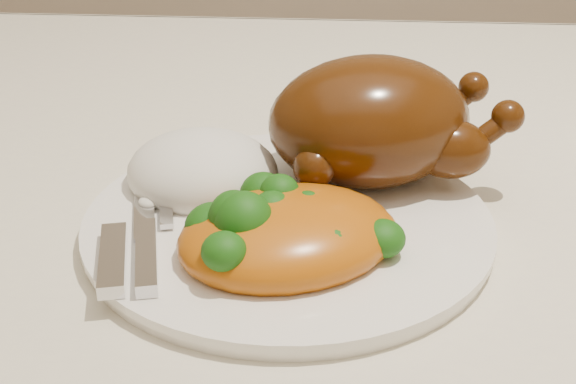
{
  "coord_description": "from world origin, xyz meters",
  "views": [
    {
      "loc": [
        -0.05,
        -0.52,
        1.06
      ],
      "look_at": [
        -0.08,
        -0.03,
        0.8
      ],
      "focal_mm": 50.0,
      "sensor_mm": 36.0,
      "label": 1
    }
  ],
  "objects": [
    {
      "name": "tablecloth",
      "position": [
        0.0,
        0.0,
        0.74
      ],
      "size": [
        1.73,
        1.03,
        0.18
      ],
      "color": "beige",
      "rests_on": "dining_table"
    },
    {
      "name": "rice_mound",
      "position": [
        -0.15,
        0.01,
        0.79
      ],
      "size": [
        0.13,
        0.12,
        0.06
      ],
      "rotation": [
        0.0,
        0.0,
        -0.17
      ],
      "color": "white",
      "rests_on": "dinner_plate"
    },
    {
      "name": "dinner_plate",
      "position": [
        -0.08,
        -0.03,
        0.77
      ],
      "size": [
        0.37,
        0.37,
        0.01
      ],
      "primitive_type": "cylinder",
      "rotation": [
        0.0,
        0.0,
        -0.43
      ],
      "color": "white",
      "rests_on": "tablecloth"
    },
    {
      "name": "dining_table",
      "position": [
        0.0,
        0.0,
        0.67
      ],
      "size": [
        1.6,
        0.9,
        0.76
      ],
      "color": "brown",
      "rests_on": "floor"
    },
    {
      "name": "cutlery",
      "position": [
        -0.18,
        -0.08,
        0.79
      ],
      "size": [
        0.06,
        0.18,
        0.01
      ],
      "rotation": [
        0.0,
        0.0,
        0.23
      ],
      "color": "silver",
      "rests_on": "dinner_plate"
    },
    {
      "name": "mac_and_cheese",
      "position": [
        -0.08,
        -0.08,
        0.79
      ],
      "size": [
        0.18,
        0.16,
        0.06
      ],
      "rotation": [
        0.0,
        0.0,
        0.43
      ],
      "color": "#CD580D",
      "rests_on": "dinner_plate"
    },
    {
      "name": "roast_chicken",
      "position": [
        -0.02,
        0.03,
        0.83
      ],
      "size": [
        0.2,
        0.15,
        0.1
      ],
      "rotation": [
        0.0,
        0.0,
        0.27
      ],
      "color": "#4D2508",
      "rests_on": "dinner_plate"
    }
  ]
}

